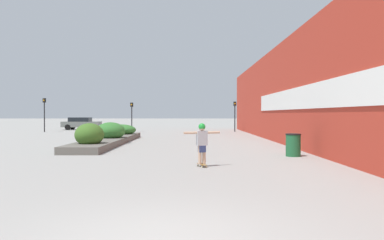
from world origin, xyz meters
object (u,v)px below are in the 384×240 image
car_center_left (81,123)px  traffic_light_far_left (44,109)px  traffic_light_left (132,112)px  traffic_light_right (235,111)px  skateboarder (202,139)px  trash_bin (293,145)px  car_leftmost (302,123)px  skateboard (202,165)px

car_center_left → traffic_light_far_left: traffic_light_far_left is taller
traffic_light_left → traffic_light_right: traffic_light_right is taller
skateboarder → traffic_light_right: (4.15, 26.08, 1.22)m
traffic_light_left → traffic_light_right: 10.77m
skateboarder → traffic_light_right: traffic_light_right is taller
trash_bin → car_leftmost: bearing=72.9°
trash_bin → skateboard: bearing=-141.5°
traffic_light_right → traffic_light_far_left: traffic_light_far_left is taller
trash_bin → traffic_light_far_left: size_ratio=0.28×
trash_bin → traffic_light_right: 22.89m
car_center_left → traffic_light_far_left: 6.20m
traffic_light_left → skateboarder: bearing=-75.6°
car_center_left → skateboard: bearing=23.4°
skateboard → traffic_light_far_left: size_ratio=0.18×
skateboarder → traffic_light_far_left: size_ratio=0.41×
car_leftmost → traffic_light_far_left: 28.91m
traffic_light_right → traffic_light_left: bearing=-178.3°
skateboard → traffic_light_left: bearing=85.3°
traffic_light_right → traffic_light_far_left: (-19.72, -0.66, 0.20)m
skateboard → car_center_left: car_center_left is taller
car_leftmost → skateboarder: bearing=-22.1°
skateboarder → traffic_light_far_left: traffic_light_far_left is taller
trash_bin → skateboarder: bearing=-141.5°
skateboard → car_leftmost: (12.70, 31.24, 0.76)m
car_center_left → traffic_light_right: size_ratio=1.38×
trash_bin → car_leftmost: car_leftmost is taller
skateboard → car_center_left: bearing=94.3°
trash_bin → traffic_light_far_left: bearing=131.6°
trash_bin → car_leftmost: size_ratio=0.25×
traffic_light_far_left → car_leftmost: bearing=11.6°
traffic_light_right → skateboard: bearing=-99.0°
skateboard → car_center_left: size_ratio=0.14×
trash_bin → car_leftmost: 29.29m
trash_bin → traffic_light_right: bearing=89.8°
skateboard → traffic_light_left: traffic_light_left is taller
traffic_light_right → skateboarder: bearing=-99.0°
skateboarder → skateboard: bearing=-109.1°
skateboarder → traffic_light_left: (-6.62, 25.77, 1.15)m
traffic_light_left → traffic_light_far_left: 8.97m
skateboard → car_leftmost: bearing=48.8°
skateboarder → traffic_light_right: size_ratio=0.45×
skateboarder → traffic_light_right: 26.43m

